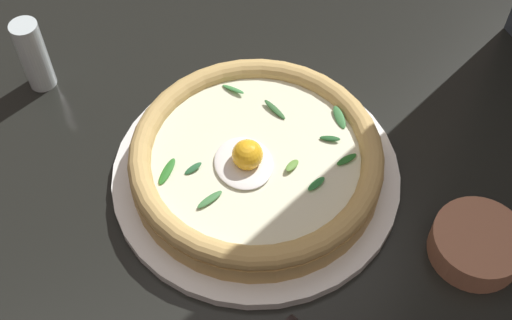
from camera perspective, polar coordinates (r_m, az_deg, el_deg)
name	(u,v)px	position (r m, az deg, el deg)	size (l,w,h in m)	color
ground_plane	(273,211)	(0.73, 1.41, -4.33)	(2.40, 2.40, 0.03)	black
pizza_plate	(256,174)	(0.73, 0.00, -1.20)	(0.31, 0.31, 0.01)	white
pizza	(256,159)	(0.71, -0.01, 0.07)	(0.27, 0.27, 0.06)	tan
side_bowl	(477,244)	(0.71, 18.06, -6.72)	(0.09, 0.09, 0.03)	#B37556
pepper_shaker	(34,55)	(0.83, -18.18, 8.36)	(0.03, 0.03, 0.09)	silver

